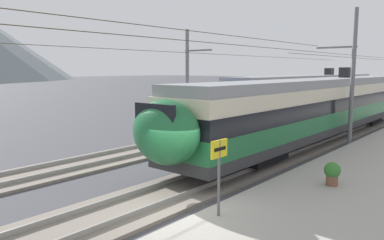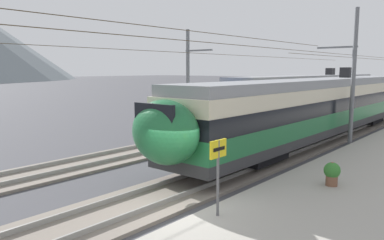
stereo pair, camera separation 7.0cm
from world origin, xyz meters
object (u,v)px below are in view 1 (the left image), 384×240
(train_near_platform, at_px, (319,105))
(potted_plant_platform_edge, at_px, (332,172))
(train_far_track, at_px, (310,92))
(catenary_mast_mid, at_px, (350,76))
(catenary_mast_far_side, at_px, (189,80))
(platform_sign, at_px, (219,160))

(train_near_platform, bearing_deg, potted_plant_platform_edge, -155.22)
(train_far_track, bearing_deg, train_near_platform, -154.89)
(train_far_track, height_order, catenary_mast_mid, catenary_mast_mid)
(train_far_track, distance_m, catenary_mast_far_side, 16.04)
(train_near_platform, distance_m, catenary_mast_far_side, 8.46)
(catenary_mast_far_side, bearing_deg, catenary_mast_mid, -72.66)
(catenary_mast_mid, distance_m, catenary_mast_far_side, 9.97)
(train_near_platform, distance_m, platform_sign, 14.45)
(train_far_track, bearing_deg, platform_sign, -161.88)
(catenary_mast_mid, relative_size, potted_plant_platform_edge, 51.79)
(catenary_mast_mid, height_order, catenary_mast_far_side, catenary_mast_mid)
(train_near_platform, relative_size, train_far_track, 0.98)
(train_far_track, height_order, platform_sign, train_far_track)
(train_far_track, distance_m, platform_sign, 28.16)
(train_far_track, xyz_separation_m, potted_plant_platform_edge, (-21.86, -10.18, -1.45))
(train_near_platform, distance_m, potted_plant_platform_edge, 10.30)
(train_near_platform, xyz_separation_m, potted_plant_platform_edge, (-9.26, -4.28, -1.45))
(train_far_track, relative_size, catenary_mast_far_side, 0.66)
(catenary_mast_far_side, bearing_deg, platform_sign, -136.03)
(train_far_track, height_order, potted_plant_platform_edge, train_far_track)
(platform_sign, relative_size, potted_plant_platform_edge, 2.58)
(train_near_platform, relative_size, platform_sign, 12.94)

